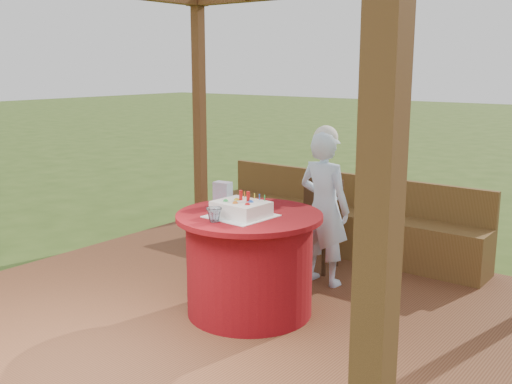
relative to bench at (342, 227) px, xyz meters
The scene contains 10 objects.
ground 1.76m from the bench, 90.00° to the right, with size 60.00×60.00×0.00m, color #354E1A.
deck 1.75m from the bench, 90.00° to the right, with size 4.50×4.00×0.12m, color brown.
pergola 2.65m from the bench, 90.00° to the right, with size 4.50×4.00×2.72m.
bench is the anchor object (origin of this frame).
table 1.84m from the bench, 83.42° to the right, with size 1.12×1.12×0.80m.
chair 0.59m from the bench, 84.57° to the right, with size 0.45×0.45×0.85m.
elderly_woman 1.06m from the bench, 70.53° to the right, with size 0.52×0.36×1.41m.
birthday_cake 2.03m from the bench, 83.64° to the right, with size 0.46×0.46×0.19m.
gift_bag 1.86m from the bench, 94.01° to the right, with size 0.14×0.09×0.19m, color #D58AB9.
drinking_glass 2.25m from the bench, 85.87° to the right, with size 0.11×0.11×0.10m, color white.
Camera 1 is at (2.94, -3.59, 2.03)m, focal length 42.00 mm.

